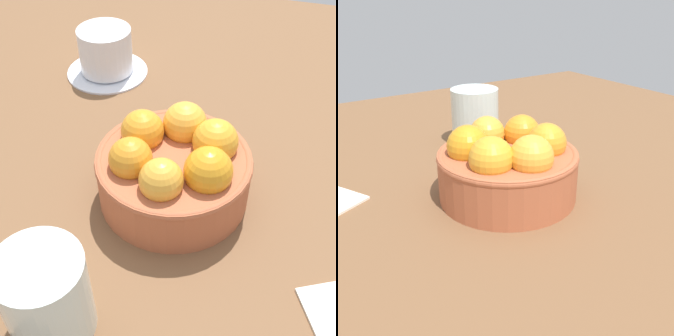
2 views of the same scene
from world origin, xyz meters
TOP-DOWN VIEW (x-y plane):
  - ground_plane at (0.00, 0.00)cm, footprint 120.85×112.48cm
  - terracotta_bowl at (-0.06, -0.07)cm, footprint 16.81×16.81cm
  - coffee_cup at (16.64, -21.99)cm, footprint 12.27×12.27cm
  - water_glass at (5.90, 18.04)cm, footprint 7.49×7.49cm

SIDE VIEW (x-z plane):
  - ground_plane at x=0.00cm, z-range -4.78..0.00cm
  - coffee_cup at x=16.64cm, z-range -0.34..6.77cm
  - terracotta_bowl at x=-0.06cm, z-range -0.44..8.82cm
  - water_glass at x=5.90cm, z-range 0.00..9.05cm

